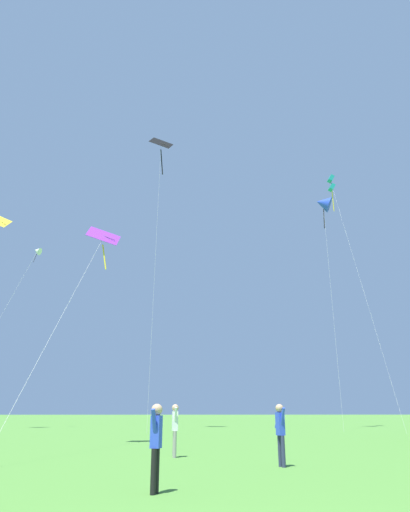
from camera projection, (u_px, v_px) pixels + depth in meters
name	position (u px, v px, depth m)	size (l,w,h in m)	color
kite_white_distant	(37.00, 251.00, 47.97)	(4.12, 7.46, 18.09)	white
kite_blue_delta	(323.00, 203.00, 49.10)	(3.13, 6.89, 23.91)	blue
kite_teal_box	(331.00, 185.00, 51.72)	(0.76, 11.55, 27.18)	teal
kite_black_large	(161.00, 153.00, 47.73)	(2.58, 6.19, 29.57)	black
kite_purple_streamer	(102.00, 242.00, 24.68)	(1.95, 9.97, 11.40)	purple
person_foreground_watcher	(175.00, 425.00, 16.53)	(0.25, 0.59, 1.81)	gray
person_with_spool	(280.00, 429.00, 13.78)	(0.28, 0.56, 1.78)	#2D3351
person_child_small	(156.00, 439.00, 9.41)	(0.25, 0.55, 1.72)	black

